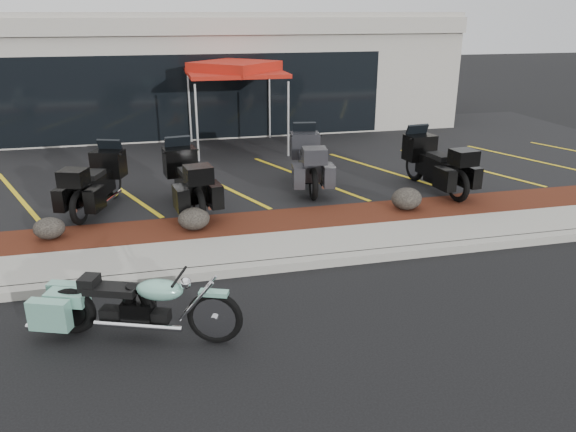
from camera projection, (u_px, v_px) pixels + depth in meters
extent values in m
plane|color=black|center=(263.00, 298.00, 8.34)|extent=(90.00, 90.00, 0.00)
cube|color=gray|center=(252.00, 268.00, 9.13)|extent=(24.00, 0.25, 0.15)
cube|color=gray|center=(245.00, 252.00, 9.77)|extent=(24.00, 1.20, 0.15)
cube|color=#39100C|center=(234.00, 227.00, 10.87)|extent=(24.00, 1.20, 0.16)
cube|color=black|center=(206.00, 160.00, 15.80)|extent=(26.00, 9.60, 0.15)
cube|color=#A39D93|center=(186.00, 69.00, 20.89)|extent=(18.00, 8.00, 4.00)
cube|color=black|center=(196.00, 98.00, 17.43)|extent=(12.00, 0.06, 2.60)
cube|color=#A39D93|center=(192.00, 26.00, 16.68)|extent=(18.00, 0.30, 0.50)
ellipsoid|color=black|center=(49.00, 228.00, 10.06)|extent=(0.55, 0.46, 0.39)
ellipsoid|color=black|center=(194.00, 219.00, 10.47)|extent=(0.60, 0.50, 0.42)
ellipsoid|color=black|center=(407.00, 199.00, 11.55)|extent=(0.64, 0.53, 0.45)
cone|color=orange|center=(190.00, 160.00, 14.68)|extent=(0.39, 0.39, 0.43)
cylinder|color=silver|center=(186.00, 122.00, 15.30)|extent=(0.06, 0.06, 2.08)
cylinder|color=silver|center=(279.00, 122.00, 15.31)|extent=(0.06, 0.06, 2.08)
cylinder|color=silver|center=(200.00, 107.00, 17.68)|extent=(0.06, 0.06, 2.08)
cylinder|color=silver|center=(280.00, 107.00, 17.68)|extent=(0.06, 0.06, 2.08)
cube|color=#9C180E|center=(235.00, 73.00, 16.09)|extent=(3.27, 3.27, 0.11)
cube|color=#9C180E|center=(235.00, 67.00, 16.04)|extent=(2.73, 2.73, 0.32)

